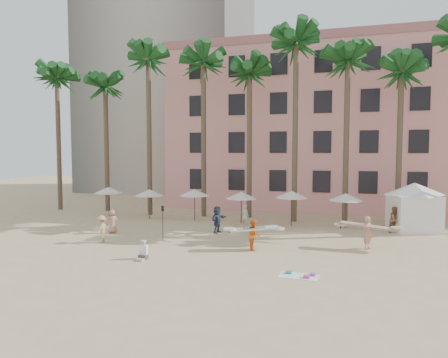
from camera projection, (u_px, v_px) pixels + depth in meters
name	position (u px, v px, depth m)	size (l,w,h in m)	color
ground	(203.00, 268.00, 19.73)	(120.00, 120.00, 0.00)	#D1B789
pink_hotel	(344.00, 130.00, 42.25)	(35.00, 14.00, 16.00)	pink
grey_tower	(170.00, 22.00, 59.35)	(22.00, 18.00, 50.00)	#A89E8E
palm_row	(266.00, 64.00, 33.09)	(44.40, 5.40, 16.30)	brown
umbrella_row	(217.00, 194.00, 32.39)	(22.50, 2.70, 2.73)	#332B23
cabana	(414.00, 202.00, 28.87)	(5.40, 5.40, 3.50)	white
beach_towel	(300.00, 275.00, 18.44)	(1.88, 1.16, 0.14)	white
carrier_yellow	(368.00, 231.00, 23.49)	(3.21, 1.01, 1.94)	tan
carrier_white	(254.00, 234.00, 23.35)	(2.97, 1.62, 1.76)	orange
beachgoers	(222.00, 221.00, 27.68)	(20.25, 9.43, 1.92)	#303955
paddle	(163.00, 218.00, 25.93)	(0.18, 0.04, 2.23)	black
seated_man	(143.00, 253.00, 21.31)	(0.44, 0.76, 0.99)	#3F3F4C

